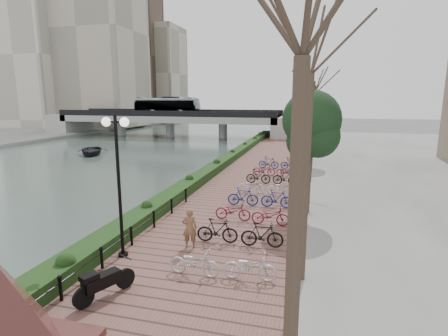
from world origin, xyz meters
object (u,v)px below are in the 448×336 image
(lamppost, at_px, (117,157))
(boat, at_px, (91,150))
(motorcycle, at_px, (105,281))
(pedestrian, at_px, (190,228))

(lamppost, bearing_deg, boat, 127.34)
(lamppost, distance_m, boat, 29.08)
(motorcycle, relative_size, pedestrian, 1.06)
(motorcycle, bearing_deg, lamppost, 135.56)
(lamppost, bearing_deg, pedestrian, 31.03)
(pedestrian, distance_m, boat, 29.23)
(lamppost, relative_size, boat, 1.10)
(lamppost, height_order, boat, lamppost)
(lamppost, bearing_deg, motorcycle, -69.36)
(motorcycle, xyz_separation_m, pedestrian, (1.16, 3.90, 0.27))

